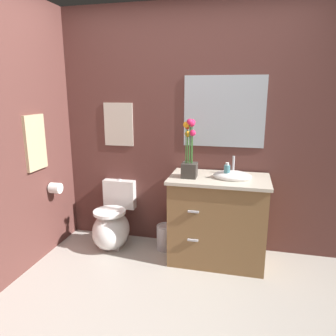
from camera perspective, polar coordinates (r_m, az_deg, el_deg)
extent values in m
plane|color=#B2ADA3|center=(2.51, -2.86, -27.45)|extent=(9.16, 9.16, 0.00)
cube|color=brown|center=(3.30, 7.37, 6.58)|extent=(4.27, 0.05, 2.50)
cube|color=brown|center=(2.99, -27.36, 4.43)|extent=(0.05, 3.98, 2.50)
ellipsoid|color=white|center=(3.52, -10.16, -10.93)|extent=(0.38, 0.48, 0.40)
cube|color=white|center=(3.60, -9.77, -12.21)|extent=(0.22, 0.26, 0.18)
cube|color=white|center=(3.64, -8.59, -4.57)|extent=(0.36, 0.13, 0.32)
cylinder|color=white|center=(3.42, -10.45, -7.78)|extent=(0.34, 0.34, 0.03)
cylinder|color=#B7B7BC|center=(3.60, -8.68, -2.15)|extent=(0.04, 0.04, 0.02)
cube|color=brown|center=(3.19, 8.88, -9.34)|extent=(0.90, 0.52, 0.82)
cube|color=beige|center=(3.05, 9.18, -1.94)|extent=(0.94, 0.56, 0.03)
ellipsoid|color=white|center=(3.04, 11.46, -1.43)|extent=(0.36, 0.26, 0.10)
cylinder|color=#B7B7BC|center=(3.18, 11.64, 0.53)|extent=(0.02, 0.02, 0.18)
cube|color=#B7B7BC|center=(2.89, 4.57, -7.82)|extent=(0.10, 0.02, 0.02)
cube|color=#B7B7BC|center=(3.01, 4.47, -12.79)|extent=(0.10, 0.02, 0.02)
cube|color=#38332D|center=(3.00, 3.86, -0.39)|extent=(0.14, 0.14, 0.14)
cylinder|color=#386B2D|center=(2.94, 4.23, 4.38)|extent=(0.01, 0.01, 0.37)
sphere|color=#E01E51|center=(2.92, 4.30, 7.93)|extent=(0.06, 0.06, 0.06)
cylinder|color=#386B2D|center=(2.96, 4.33, 4.55)|extent=(0.01, 0.01, 0.38)
sphere|color=#E01E51|center=(2.94, 4.40, 8.19)|extent=(0.06, 0.06, 0.06)
cylinder|color=#386B2D|center=(2.97, 4.00, 4.58)|extent=(0.01, 0.01, 0.38)
sphere|color=red|center=(2.95, 4.07, 8.22)|extent=(0.06, 0.06, 0.06)
cylinder|color=#386B2D|center=(2.97, 3.47, 4.21)|extent=(0.01, 0.01, 0.34)
sphere|color=red|center=(2.94, 3.52, 7.49)|extent=(0.06, 0.06, 0.06)
cylinder|color=#386B2D|center=(2.96, 3.53, 3.49)|extent=(0.01, 0.01, 0.27)
sphere|color=orange|center=(2.94, 3.57, 6.10)|extent=(0.06, 0.06, 0.06)
cylinder|color=#386B2D|center=(2.92, 3.24, 4.26)|extent=(0.01, 0.01, 0.36)
sphere|color=orange|center=(2.90, 3.28, 7.77)|extent=(0.06, 0.06, 0.06)
cylinder|color=#386B2D|center=(2.91, 3.87, 4.48)|extent=(0.01, 0.01, 0.39)
sphere|color=#E01E51|center=(2.89, 3.93, 8.26)|extent=(0.06, 0.06, 0.06)
cylinder|color=#386B2D|center=(2.93, 4.40, 3.53)|extent=(0.01, 0.01, 0.28)
sphere|color=#E01E51|center=(2.91, 4.45, 6.29)|extent=(0.06, 0.06, 0.06)
cylinder|color=teal|center=(2.99, 10.52, -0.73)|extent=(0.06, 0.06, 0.13)
cylinder|color=silver|center=(2.97, 10.59, 0.74)|extent=(0.03, 0.03, 0.02)
cylinder|color=#B7B7BC|center=(3.47, -0.53, -12.36)|extent=(0.18, 0.18, 0.26)
torus|color=#B7B7BC|center=(3.41, -0.54, -10.32)|extent=(0.18, 0.18, 0.01)
cube|color=beige|center=(3.51, -8.87, 7.72)|extent=(0.33, 0.01, 0.46)
cube|color=#B2BCC6|center=(3.24, 10.02, 9.91)|extent=(0.80, 0.01, 0.70)
cube|color=tan|center=(3.25, -22.70, 4.22)|extent=(0.03, 0.28, 0.52)
cylinder|color=white|center=(3.47, -19.53, -3.41)|extent=(0.11, 0.11, 0.11)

